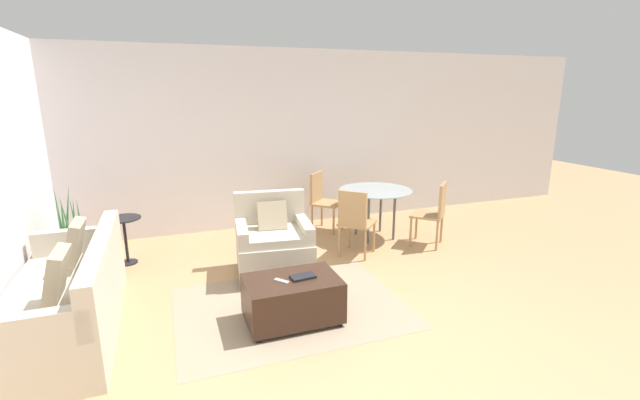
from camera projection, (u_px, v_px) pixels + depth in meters
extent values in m
plane|color=tan|center=(356.00, 332.00, 3.87)|extent=(20.00, 20.00, 0.00)
cube|color=white|center=(265.00, 140.00, 6.64)|extent=(12.00, 0.06, 2.75)
cube|color=gray|center=(291.00, 307.00, 4.32)|extent=(2.25, 1.69, 0.00)
cube|color=brown|center=(311.00, 340.00, 3.74)|extent=(2.20, 0.06, 0.00)
cube|color=brown|center=(303.00, 328.00, 3.93)|extent=(2.20, 0.06, 0.00)
cube|color=brown|center=(297.00, 317.00, 4.12)|extent=(2.20, 0.06, 0.00)
cube|color=brown|center=(291.00, 307.00, 4.32)|extent=(2.20, 0.06, 0.00)
cube|color=brown|center=(285.00, 297.00, 4.51)|extent=(2.20, 0.06, 0.00)
cube|color=brown|center=(280.00, 289.00, 4.70)|extent=(2.20, 0.06, 0.00)
cube|color=brown|center=(275.00, 281.00, 4.89)|extent=(2.20, 0.06, 0.00)
cube|color=beige|center=(62.00, 311.00, 3.81)|extent=(0.88, 2.04, 0.42)
cube|color=beige|center=(103.00, 262.00, 3.83)|extent=(0.14, 2.04, 0.42)
cube|color=beige|center=(76.00, 241.00, 4.59)|extent=(0.81, 0.12, 0.26)
cube|color=beige|center=(25.00, 333.00, 2.85)|extent=(0.81, 0.12, 0.26)
cube|color=tan|center=(75.00, 242.00, 4.13)|extent=(0.19, 0.40, 0.41)
cube|color=tan|center=(57.00, 275.00, 3.39)|extent=(0.19, 0.40, 0.41)
cube|color=beige|center=(274.00, 254.00, 5.05)|extent=(0.94, 0.90, 0.38)
cube|color=beige|center=(274.00, 236.00, 4.96)|extent=(0.69, 0.75, 0.10)
cube|color=beige|center=(270.00, 211.00, 5.27)|extent=(0.86, 0.22, 0.50)
cube|color=beige|center=(242.00, 233.00, 4.90)|extent=(0.21, 0.75, 0.20)
cube|color=beige|center=(304.00, 228.00, 5.06)|extent=(0.21, 0.75, 0.20)
cylinder|color=brown|center=(247.00, 285.00, 4.73)|extent=(0.05, 0.05, 0.06)
cylinder|color=brown|center=(308.00, 279.00, 4.88)|extent=(0.05, 0.05, 0.06)
cylinder|color=brown|center=(244.00, 263.00, 5.33)|extent=(0.05, 0.05, 0.06)
cylinder|color=brown|center=(298.00, 258.00, 5.49)|extent=(0.05, 0.05, 0.06)
cube|color=tan|center=(272.00, 216.00, 5.04)|extent=(0.36, 0.24, 0.35)
cube|color=#382319|center=(292.00, 298.00, 4.01)|extent=(0.87, 0.57, 0.39)
cylinder|color=black|center=(258.00, 340.00, 3.71)|extent=(0.04, 0.04, 0.04)
cylinder|color=black|center=(340.00, 324.00, 3.97)|extent=(0.04, 0.04, 0.04)
cylinder|color=black|center=(248.00, 314.00, 4.15)|extent=(0.04, 0.04, 0.04)
cylinder|color=black|center=(322.00, 301.00, 4.40)|extent=(0.04, 0.04, 0.04)
cube|color=black|center=(303.00, 277.00, 3.98)|extent=(0.24, 0.15, 0.02)
cube|color=#B7B7BC|center=(282.00, 281.00, 3.91)|extent=(0.13, 0.14, 0.01)
cylinder|color=maroon|center=(75.00, 256.00, 5.19)|extent=(0.42, 0.42, 0.34)
cylinder|color=black|center=(73.00, 244.00, 5.15)|extent=(0.39, 0.39, 0.02)
cone|color=#387A42|center=(80.00, 220.00, 5.11)|extent=(0.05, 0.10, 0.56)
cone|color=#387A42|center=(74.00, 219.00, 5.15)|extent=(0.08, 0.07, 0.55)
cone|color=#387A42|center=(68.00, 213.00, 5.14)|extent=(0.15, 0.07, 0.70)
cone|color=#387A42|center=(63.00, 221.00, 5.08)|extent=(0.05, 0.07, 0.55)
cone|color=#387A42|center=(59.00, 216.00, 4.97)|extent=(0.08, 0.09, 0.73)
cone|color=#387A42|center=(66.00, 221.00, 4.99)|extent=(0.13, 0.06, 0.61)
cone|color=#387A42|center=(74.00, 221.00, 5.04)|extent=(0.08, 0.08, 0.59)
cylinder|color=black|center=(123.00, 218.00, 5.27)|extent=(0.41, 0.41, 0.02)
cylinder|color=black|center=(126.00, 241.00, 5.34)|extent=(0.04, 0.04, 0.57)
cylinder|color=black|center=(128.00, 262.00, 5.42)|extent=(0.23, 0.23, 0.02)
cylinder|color=#99A8AD|center=(376.00, 190.00, 6.21)|extent=(1.06, 1.06, 0.01)
cylinder|color=#59595B|center=(368.00, 219.00, 6.05)|extent=(0.04, 0.04, 0.71)
cylinder|color=#59595B|center=(394.00, 216.00, 6.19)|extent=(0.04, 0.04, 0.71)
cylinder|color=#59595B|center=(356.00, 212.00, 6.42)|extent=(0.04, 0.04, 0.71)
cylinder|color=#59595B|center=(381.00, 209.00, 6.56)|extent=(0.04, 0.04, 0.71)
cube|color=tan|center=(357.00, 223.00, 5.61)|extent=(0.59, 0.59, 0.03)
cube|color=tan|center=(352.00, 209.00, 5.39)|extent=(0.29, 0.29, 0.45)
cylinder|color=tan|center=(374.00, 237.00, 5.75)|extent=(0.03, 0.03, 0.42)
cylinder|color=tan|center=(349.00, 233.00, 5.90)|extent=(0.03, 0.03, 0.42)
cylinder|color=tan|center=(365.00, 245.00, 5.44)|extent=(0.03, 0.03, 0.42)
cylinder|color=tan|center=(339.00, 241.00, 5.58)|extent=(0.03, 0.03, 0.42)
cube|color=tan|center=(427.00, 215.00, 5.97)|extent=(0.59, 0.59, 0.03)
cube|color=tan|center=(442.00, 200.00, 5.84)|extent=(0.29, 0.29, 0.45)
cylinder|color=tan|center=(416.00, 225.00, 6.26)|extent=(0.03, 0.03, 0.42)
cylinder|color=tan|center=(411.00, 232.00, 5.95)|extent=(0.03, 0.03, 0.42)
cylinder|color=tan|center=(441.00, 228.00, 6.12)|extent=(0.03, 0.03, 0.42)
cylinder|color=tan|center=(437.00, 236.00, 5.80)|extent=(0.03, 0.03, 0.42)
cube|color=tan|center=(328.00, 203.00, 6.59)|extent=(0.59, 0.59, 0.03)
cube|color=tan|center=(316.00, 187.00, 6.61)|extent=(0.29, 0.29, 0.45)
cylinder|color=tan|center=(334.00, 222.00, 6.42)|extent=(0.03, 0.03, 0.42)
cylinder|color=tan|center=(343.00, 216.00, 6.74)|extent=(0.03, 0.03, 0.42)
cylinder|color=tan|center=(312.00, 219.00, 6.57)|extent=(0.03, 0.03, 0.42)
cylinder|color=tan|center=(322.00, 213.00, 6.88)|extent=(0.03, 0.03, 0.42)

